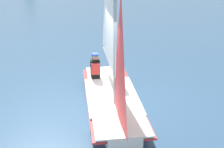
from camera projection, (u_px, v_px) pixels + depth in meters
The scene contains 4 objects.
ground_plane at pixel (112, 108), 8.49m from camera, with size 260.00×260.00×0.00m, color #2D4C6B.
sailboat_main at pixel (112, 81), 8.25m from camera, with size 2.44×4.46×5.19m.
sailor_helm at pixel (119, 79), 8.74m from camera, with size 0.37×0.40×1.16m.
sailor_crew at pixel (95, 70), 9.39m from camera, with size 0.37×0.40×1.16m.
Camera 1 is at (1.08, -7.44, 4.04)m, focal length 50.00 mm.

